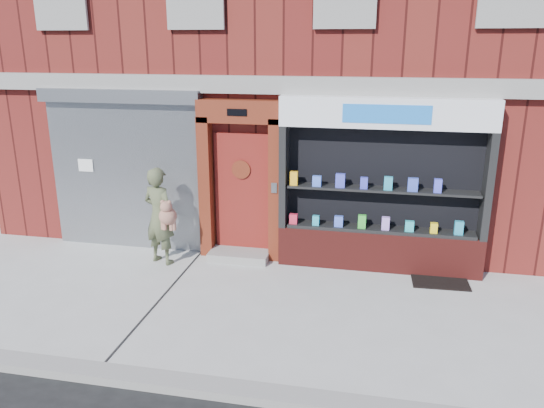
# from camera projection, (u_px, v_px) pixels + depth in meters

# --- Properties ---
(ground) EXTENTS (80.00, 80.00, 0.00)m
(ground) POSITION_uv_depth(u_px,v_px,m) (258.00, 306.00, 8.08)
(ground) COLOR #9E9E99
(ground) RESTS_ON ground
(curb) EXTENTS (60.00, 0.30, 0.12)m
(curb) POSITION_uv_depth(u_px,v_px,m) (216.00, 389.00, 6.04)
(curb) COLOR gray
(curb) RESTS_ON ground
(building) EXTENTS (12.00, 8.16, 8.00)m
(building) POSITION_uv_depth(u_px,v_px,m) (314.00, 35.00, 12.52)
(building) COLOR #5B1714
(building) RESTS_ON ground
(shutter_bay) EXTENTS (3.10, 0.30, 3.04)m
(shutter_bay) POSITION_uv_depth(u_px,v_px,m) (125.00, 160.00, 9.95)
(shutter_bay) COLOR gray
(shutter_bay) RESTS_ON ground
(red_door_bay) EXTENTS (1.52, 0.58, 2.90)m
(red_door_bay) POSITION_uv_depth(u_px,v_px,m) (240.00, 181.00, 9.53)
(red_door_bay) COLOR #5D1E0F
(red_door_bay) RESTS_ON ground
(pharmacy_bay) EXTENTS (3.50, 0.41, 3.00)m
(pharmacy_bay) POSITION_uv_depth(u_px,v_px,m) (381.00, 194.00, 9.04)
(pharmacy_bay) COLOR #5E1A16
(pharmacy_bay) RESTS_ON ground
(woman) EXTENTS (0.76, 0.62, 1.77)m
(woman) POSITION_uv_depth(u_px,v_px,m) (160.00, 216.00, 9.41)
(woman) COLOR #4D5437
(woman) RESTS_ON ground
(doormat) EXTENTS (0.94, 0.68, 0.02)m
(doormat) POSITION_uv_depth(u_px,v_px,m) (440.00, 281.00, 8.88)
(doormat) COLOR black
(doormat) RESTS_ON ground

